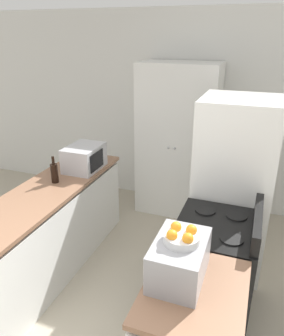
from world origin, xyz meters
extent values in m
cube|color=silver|center=(0.00, 3.27, 1.30)|extent=(7.00, 0.06, 2.60)
cube|color=silver|center=(-0.82, 1.23, 0.41)|extent=(0.58, 2.22, 0.82)
cube|color=#896047|center=(-0.82, 1.23, 0.88)|extent=(0.60, 2.26, 0.04)
cube|color=#896047|center=(0.82, 0.48, 0.88)|extent=(0.60, 0.76, 0.04)
cube|color=silver|center=(0.06, 2.94, 0.99)|extent=(0.99, 0.56, 1.98)
sphere|color=#B2B2B7|center=(0.02, 2.65, 0.99)|extent=(0.03, 0.03, 0.03)
sphere|color=#B2B2B7|center=(0.10, 2.65, 0.99)|extent=(0.03, 0.03, 0.03)
cube|color=black|center=(0.84, 1.25, 0.45)|extent=(0.64, 0.73, 0.90)
cube|color=black|center=(0.51, 1.25, 0.34)|extent=(0.02, 0.64, 0.49)
cube|color=black|center=(1.13, 1.25, 0.98)|extent=(0.06, 0.69, 0.16)
cylinder|color=black|center=(0.71, 1.07, 0.90)|extent=(0.17, 0.17, 0.01)
cylinder|color=black|center=(0.71, 1.42, 0.90)|extent=(0.17, 0.17, 0.01)
cylinder|color=black|center=(0.96, 1.07, 0.90)|extent=(0.17, 0.17, 0.01)
cylinder|color=black|center=(0.96, 1.42, 0.90)|extent=(0.17, 0.17, 0.01)
cube|color=white|center=(0.87, 2.01, 0.88)|extent=(0.71, 0.72, 1.76)
cylinder|color=gray|center=(0.50, 1.81, 0.97)|extent=(0.02, 0.02, 0.97)
cube|color=#B2B2B7|center=(-0.71, 1.88, 1.03)|extent=(0.34, 0.45, 0.27)
cube|color=black|center=(-0.54, 1.85, 1.03)|extent=(0.01, 0.28, 0.19)
cylinder|color=black|center=(-0.82, 1.47, 0.99)|extent=(0.07, 0.07, 0.20)
cylinder|color=black|center=(-0.82, 1.47, 1.13)|extent=(0.03, 0.03, 0.08)
cube|color=#939399|center=(0.70, 0.56, 1.02)|extent=(0.30, 0.45, 0.26)
cube|color=black|center=(0.54, 0.56, 1.02)|extent=(0.01, 0.31, 0.15)
cylinder|color=silver|center=(0.70, 0.56, 1.18)|extent=(0.22, 0.22, 0.05)
sphere|color=orange|center=(0.75, 0.61, 1.21)|extent=(0.07, 0.07, 0.07)
sphere|color=orange|center=(0.65, 0.61, 1.21)|extent=(0.07, 0.07, 0.07)
sphere|color=orange|center=(0.65, 0.52, 1.21)|extent=(0.07, 0.07, 0.07)
sphere|color=orange|center=(0.75, 0.52, 1.21)|extent=(0.07, 0.07, 0.07)
camera|label=1|loc=(1.05, -1.04, 2.29)|focal=35.00mm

